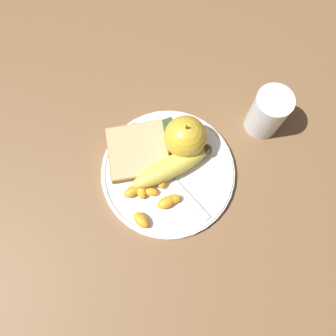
{
  "coord_description": "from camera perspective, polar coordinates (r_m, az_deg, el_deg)",
  "views": [
    {
      "loc": [
        -0.06,
        -0.16,
        0.6
      ],
      "look_at": [
        0.0,
        0.0,
        0.03
      ],
      "focal_mm": 35.0,
      "sensor_mm": 36.0,
      "label": 1
    }
  ],
  "objects": [
    {
      "name": "orange_segment_6",
      "position": [
        0.6,
        -1.15,
        -2.16
      ],
      "size": [
        0.03,
        0.04,
        0.02
      ],
      "color": "orange",
      "rests_on": "plate"
    },
    {
      "name": "banana",
      "position": [
        0.59,
        0.86,
        0.24
      ],
      "size": [
        0.16,
        0.06,
        0.04
      ],
      "color": "#E0CC4C",
      "rests_on": "plate"
    },
    {
      "name": "orange_segment_7",
      "position": [
        0.59,
        -0.28,
        -6.01
      ],
      "size": [
        0.04,
        0.02,
        0.02
      ],
      "color": "orange",
      "rests_on": "plate"
    },
    {
      "name": "orange_segment_8",
      "position": [
        0.6,
        -6.36,
        -4.11
      ],
      "size": [
        0.03,
        0.02,
        0.02
      ],
      "color": "orange",
      "rests_on": "plate"
    },
    {
      "name": "jam_packet",
      "position": [
        0.63,
        -0.61,
        6.59
      ],
      "size": [
        0.04,
        0.03,
        0.02
      ],
      "color": "silver",
      "rests_on": "plate"
    },
    {
      "name": "orange_segment_5",
      "position": [
        0.6,
        -3.37,
        -2.11
      ],
      "size": [
        0.03,
        0.02,
        0.01
      ],
      "color": "orange",
      "rests_on": "plate"
    },
    {
      "name": "orange_segment_1",
      "position": [
        0.6,
        -4.6,
        -3.95
      ],
      "size": [
        0.03,
        0.03,
        0.02
      ],
      "color": "orange",
      "rests_on": "plate"
    },
    {
      "name": "apple",
      "position": [
        0.59,
        3.04,
        5.4
      ],
      "size": [
        0.08,
        0.08,
        0.09
      ],
      "color": "gold",
      "rests_on": "plate"
    },
    {
      "name": "bread_slice",
      "position": [
        0.62,
        -5.2,
        2.92
      ],
      "size": [
        0.13,
        0.13,
        0.02
      ],
      "color": "olive",
      "rests_on": "plate"
    },
    {
      "name": "ground_plane",
      "position": [
        0.62,
        0.0,
        -0.87
      ],
      "size": [
        3.0,
        3.0,
        0.0
      ],
      "primitive_type": "plane",
      "color": "brown"
    },
    {
      "name": "orange_segment_0",
      "position": [
        0.6,
        -2.18,
        -1.48
      ],
      "size": [
        0.02,
        0.03,
        0.01
      ],
      "color": "orange",
      "rests_on": "plate"
    },
    {
      "name": "fork",
      "position": [
        0.61,
        -0.11,
        -1.1
      ],
      "size": [
        0.08,
        0.18,
        0.0
      ],
      "rotation": [
        0.0,
        0.0,
        14.48
      ],
      "color": "#B2B2B7",
      "rests_on": "plate"
    },
    {
      "name": "plate",
      "position": [
        0.62,
        0.0,
        -0.66
      ],
      "size": [
        0.25,
        0.25,
        0.01
      ],
      "color": "white",
      "rests_on": "ground_plane"
    },
    {
      "name": "juice_glass",
      "position": [
        0.65,
        16.9,
        9.06
      ],
      "size": [
        0.07,
        0.07,
        0.1
      ],
      "color": "silver",
      "rests_on": "ground_plane"
    },
    {
      "name": "orange_segment_3",
      "position": [
        0.6,
        -2.98,
        -4.14
      ],
      "size": [
        0.03,
        0.03,
        0.01
      ],
      "color": "orange",
      "rests_on": "plate"
    },
    {
      "name": "orange_segment_4",
      "position": [
        0.59,
        0.9,
        -5.42
      ],
      "size": [
        0.03,
        0.02,
        0.02
      ],
      "color": "orange",
      "rests_on": "plate"
    },
    {
      "name": "orange_segment_2",
      "position": [
        0.59,
        -4.66,
        -9.04
      ],
      "size": [
        0.03,
        0.04,
        0.02
      ],
      "color": "orange",
      "rests_on": "plate"
    }
  ]
}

